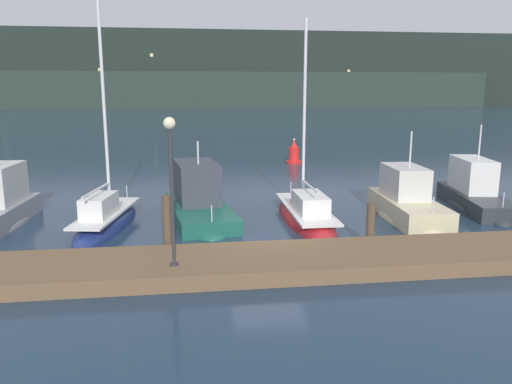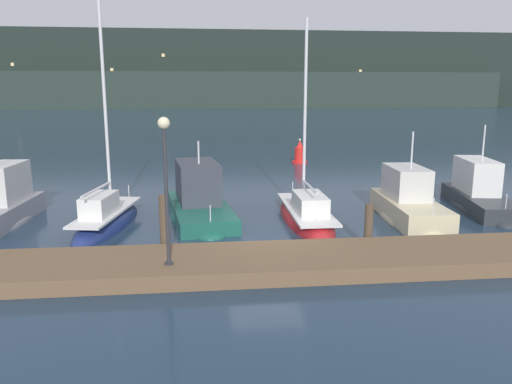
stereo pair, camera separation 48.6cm
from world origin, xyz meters
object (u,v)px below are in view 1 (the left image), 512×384
motorboat_berth_6 (475,198)px  channel_buoy (294,154)px  motorboat_berth_1 (0,214)px  sailboat_berth_4 (306,217)px  motorboat_berth_3 (199,207)px  sailboat_berth_2 (106,223)px  motorboat_berth_5 (407,209)px  rowboat_adrift (481,178)px  dock_lamppost (171,168)px

motorboat_berth_6 → channel_buoy: size_ratio=3.76×
motorboat_berth_1 → sailboat_berth_4: bearing=-3.9°
motorboat_berth_3 → sailboat_berth_4: bearing=-13.8°
sailboat_berth_2 → motorboat_berth_5: bearing=-0.9°
sailboat_berth_4 → motorboat_berth_3: bearing=166.2°
motorboat_berth_5 → rowboat_adrift: 11.65m
sailboat_berth_4 → motorboat_berth_6: sailboat_berth_4 is taller
motorboat_berth_1 → motorboat_berth_6: 19.92m
motorboat_berth_1 → dock_lamppost: dock_lamppost is taller
motorboat_berth_3 → dock_lamppost: dock_lamppost is taller
sailboat_berth_2 → dock_lamppost: size_ratio=2.33×
motorboat_berth_3 → channel_buoy: (7.04, 14.35, 0.20)m
channel_buoy → rowboat_adrift: bearing=-38.0°
sailboat_berth_2 → dock_lamppost: 7.02m
motorboat_berth_3 → motorboat_berth_6: motorboat_berth_6 is taller
sailboat_berth_4 → dock_lamppost: sailboat_berth_4 is taller
motorboat_berth_1 → motorboat_berth_3: 7.69m
rowboat_adrift → motorboat_berth_3: bearing=-157.9°
motorboat_berth_3 → channel_buoy: 15.99m
motorboat_berth_1 → sailboat_berth_4: size_ratio=0.67×
motorboat_berth_3 → sailboat_berth_2: bearing=-161.8°
sailboat_berth_2 → channel_buoy: (10.59, 15.52, 0.45)m
sailboat_berth_4 → channel_buoy: 15.65m
motorboat_berth_5 → sailboat_berth_2: bearing=179.1°
motorboat_berth_5 → motorboat_berth_6: motorboat_berth_6 is taller
motorboat_berth_3 → motorboat_berth_5: motorboat_berth_5 is taller
motorboat_berth_3 → channel_buoy: motorboat_berth_3 is taller
motorboat_berth_1 → rowboat_adrift: (24.42, 7.02, -0.44)m
motorboat_berth_5 → motorboat_berth_1: bearing=176.0°
motorboat_berth_3 → motorboat_berth_6: 12.24m
sailboat_berth_4 → channel_buoy: sailboat_berth_4 is taller
sailboat_berth_4 → motorboat_berth_5: size_ratio=1.48×
dock_lamppost → rowboat_adrift: size_ratio=1.17×
sailboat_berth_4 → motorboat_berth_6: size_ratio=1.29×
motorboat_berth_6 → channel_buoy: bearing=110.0°
motorboat_berth_3 → motorboat_berth_5: (8.40, -1.36, -0.05)m
sailboat_berth_2 → rowboat_adrift: sailboat_berth_2 is taller
motorboat_berth_6 → rowboat_adrift: 8.07m
sailboat_berth_2 → motorboat_berth_5: 11.96m
sailboat_berth_4 → motorboat_berth_5: 4.17m
motorboat_berth_5 → dock_lamppost: bearing=-149.0°
sailboat_berth_2 → motorboat_berth_3: sailboat_berth_2 is taller
motorboat_berth_5 → rowboat_adrift: motorboat_berth_5 is taller
sailboat_berth_4 → channel_buoy: (2.79, 15.40, 0.50)m
sailboat_berth_2 → motorboat_berth_6: (15.78, 1.26, 0.23)m
motorboat_berth_5 → sailboat_berth_4: bearing=175.7°
sailboat_berth_2 → channel_buoy: bearing=55.7°
motorboat_berth_5 → channel_buoy: motorboat_berth_5 is taller
sailboat_berth_4 → motorboat_berth_6: bearing=8.1°
motorboat_berth_1 → sailboat_berth_2: 4.25m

